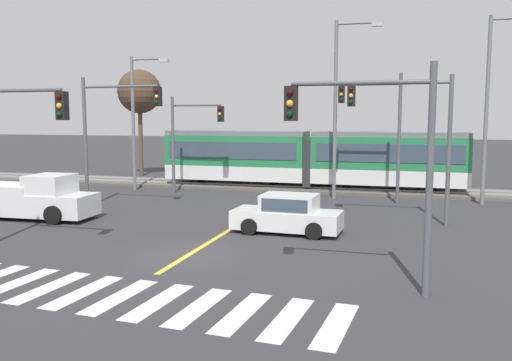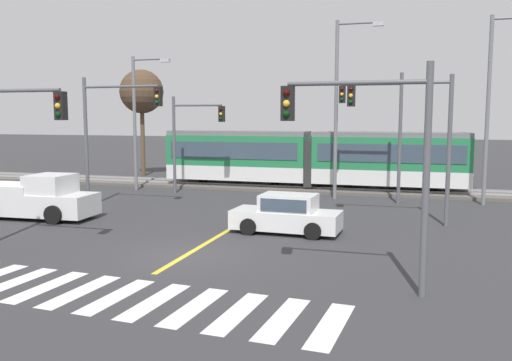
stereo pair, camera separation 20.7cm
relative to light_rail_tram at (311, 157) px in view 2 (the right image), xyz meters
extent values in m
plane|color=#333335|center=(-0.83, -17.03, -2.05)|extent=(200.00, 200.00, 0.00)
cube|color=#56514C|center=(-0.83, 0.01, -1.96)|extent=(120.00, 4.00, 0.18)
cube|color=#939399|center=(-0.83, -0.71, -1.82)|extent=(120.00, 0.08, 0.10)
cube|color=#939399|center=(-0.83, 0.73, -1.82)|extent=(120.00, 0.08, 0.10)
cube|color=silver|center=(-4.75, 0.01, -1.07)|extent=(9.00, 2.60, 0.90)
cube|color=#237A47|center=(-4.75, 0.01, 0.33)|extent=(9.00, 2.60, 1.90)
cube|color=#384756|center=(-4.75, -1.31, 0.38)|extent=(8.28, 0.04, 1.04)
cube|color=slate|center=(-4.75, 0.01, 1.42)|extent=(9.00, 2.39, 0.28)
cylinder|color=black|center=(-2.27, 0.01, -1.52)|extent=(0.70, 0.20, 0.70)
cylinder|color=black|center=(-7.22, 0.01, -1.52)|extent=(0.70, 0.20, 0.70)
cube|color=silver|center=(4.75, 0.01, -1.07)|extent=(9.00, 2.60, 0.90)
cube|color=#237A47|center=(4.75, 0.01, 0.33)|extent=(9.00, 2.60, 1.90)
cube|color=#384756|center=(4.75, -1.31, 0.38)|extent=(8.28, 0.04, 1.04)
cube|color=slate|center=(4.75, 0.01, 1.42)|extent=(9.00, 2.39, 0.28)
cylinder|color=black|center=(7.22, 0.01, -1.52)|extent=(0.70, 0.20, 0.70)
cylinder|color=black|center=(2.27, 0.01, -1.52)|extent=(0.70, 0.20, 0.70)
cube|color=#2D2D2D|center=(0.00, 0.01, -0.37)|extent=(0.50, 2.34, 2.80)
cube|color=silver|center=(-4.12, -21.09, -2.04)|extent=(0.74, 2.83, 0.01)
cube|color=silver|center=(-3.02, -21.16, -2.04)|extent=(0.74, 2.83, 0.01)
cube|color=silver|center=(-1.93, -21.23, -2.04)|extent=(0.74, 2.83, 0.01)
cube|color=silver|center=(-0.83, -21.30, -2.04)|extent=(0.74, 2.83, 0.01)
cube|color=silver|center=(0.27, -21.37, -2.04)|extent=(0.74, 2.83, 0.01)
cube|color=silver|center=(1.37, -21.45, -2.04)|extent=(0.74, 2.83, 0.01)
cube|color=silver|center=(2.47, -21.52, -2.04)|extent=(0.74, 2.83, 0.01)
cube|color=silver|center=(3.56, -21.59, -2.04)|extent=(0.74, 2.83, 0.01)
cube|color=silver|center=(4.66, -21.66, -2.04)|extent=(0.74, 2.83, 0.01)
cube|color=gold|center=(-0.83, -10.65, -2.05)|extent=(0.20, 17.31, 0.01)
cube|color=silver|center=(1.49, -12.72, -1.53)|extent=(4.26, 1.85, 0.72)
cube|color=silver|center=(1.59, -12.72, -0.85)|extent=(2.15, 1.59, 0.64)
cube|color=#384756|center=(0.59, -12.68, -0.85)|extent=(0.15, 1.43, 0.52)
cube|color=#384756|center=(1.56, -13.50, -0.85)|extent=(1.79, 0.10, 0.48)
cylinder|color=black|center=(0.20, -13.52, -1.73)|extent=(0.65, 0.24, 0.64)
cylinder|color=black|center=(0.26, -11.82, -1.73)|extent=(0.65, 0.24, 0.64)
cylinder|color=black|center=(2.71, -13.61, -1.73)|extent=(0.65, 0.24, 0.64)
cylinder|color=black|center=(2.78, -11.91, -1.73)|extent=(0.65, 0.24, 0.64)
cube|color=silver|center=(-9.91, -12.99, -1.38)|extent=(5.49, 2.22, 0.96)
cube|color=silver|center=(-9.11, -12.95, -0.48)|extent=(1.79, 1.92, 0.84)
cube|color=#384756|center=(-8.36, -12.91, -0.46)|extent=(0.18, 1.70, 0.66)
cube|color=silver|center=(-11.17, -12.13, -0.72)|extent=(2.70, 0.25, 0.36)
cylinder|color=black|center=(-8.40, -11.93, -1.65)|extent=(0.81, 0.32, 0.80)
cylinder|color=black|center=(-8.30, -13.89, -1.65)|extent=(0.81, 0.32, 0.80)
cylinder|color=black|center=(-11.53, -12.08, -1.65)|extent=(0.81, 0.32, 0.80)
cylinder|color=#515459|center=(-7.49, -3.76, 0.79)|extent=(0.18, 0.18, 5.68)
cylinder|color=#515459|center=(-5.99, -3.76, 3.11)|extent=(3.00, 0.12, 0.12)
cube|color=black|center=(-4.49, -3.76, 2.61)|extent=(0.32, 0.28, 0.90)
sphere|color=#360605|center=(-4.49, -3.91, 2.88)|extent=(0.18, 0.18, 0.18)
sphere|color=#F7AA26|center=(-4.49, -3.91, 2.61)|extent=(0.18, 0.18, 0.18)
sphere|color=black|center=(-4.49, -3.91, 2.34)|extent=(0.18, 0.18, 0.18)
cylinder|color=#515459|center=(5.40, -4.11, 1.32)|extent=(0.18, 0.18, 6.73)
cylinder|color=#515459|center=(3.90, -4.11, 4.12)|extent=(3.00, 0.12, 0.12)
cube|color=black|center=(2.40, -4.11, 3.62)|extent=(0.32, 0.28, 0.90)
sphere|color=#360605|center=(2.40, -4.26, 3.89)|extent=(0.18, 0.18, 0.18)
sphere|color=#F7AA26|center=(2.40, -4.26, 3.62)|extent=(0.18, 0.18, 0.18)
sphere|color=black|center=(2.40, -4.26, 3.35)|extent=(0.18, 0.18, 0.18)
cylinder|color=#515459|center=(7.53, -9.58, 1.05)|extent=(0.18, 0.18, 6.21)
cylinder|color=#515459|center=(5.53, -9.58, 3.84)|extent=(4.00, 0.12, 0.12)
cube|color=black|center=(3.53, -9.58, 3.34)|extent=(0.32, 0.28, 0.90)
sphere|color=#360605|center=(3.53, -9.73, 3.61)|extent=(0.18, 0.18, 0.18)
sphere|color=#F7AA26|center=(3.53, -9.73, 3.34)|extent=(0.18, 0.18, 0.18)
sphere|color=black|center=(3.53, -9.73, 3.07)|extent=(0.18, 0.18, 0.18)
cylinder|color=#515459|center=(-9.48, -9.64, 1.16)|extent=(0.18, 0.18, 6.42)
cylinder|color=#515459|center=(-7.48, -9.64, 3.90)|extent=(4.00, 0.12, 0.12)
cube|color=black|center=(-5.48, -9.64, 3.40)|extent=(0.32, 0.28, 0.90)
sphere|color=#360605|center=(-5.48, -9.79, 3.67)|extent=(0.18, 0.18, 0.18)
sphere|color=#F7AA26|center=(-5.48, -9.79, 3.40)|extent=(0.18, 0.18, 0.18)
sphere|color=black|center=(-5.48, -9.79, 3.13)|extent=(0.18, 0.18, 0.18)
cylinder|color=#515459|center=(6.56, -19.12, 0.87)|extent=(0.18, 0.18, 5.83)
cylinder|color=#515459|center=(4.81, -19.12, 3.30)|extent=(3.50, 0.12, 0.12)
cube|color=black|center=(3.06, -19.12, 2.80)|extent=(0.32, 0.28, 0.90)
sphere|color=#360605|center=(3.06, -19.27, 3.07)|extent=(0.18, 0.18, 0.18)
sphere|color=#F7AA26|center=(3.06, -19.27, 2.80)|extent=(0.18, 0.18, 0.18)
sphere|color=black|center=(3.06, -19.27, 2.53)|extent=(0.18, 0.18, 0.18)
cylinder|color=#515459|center=(-6.28, -18.21, 3.30)|extent=(3.50, 0.12, 0.12)
cube|color=black|center=(-4.53, -18.21, 2.80)|extent=(0.32, 0.28, 0.90)
sphere|color=#360605|center=(-4.53, -18.36, 3.07)|extent=(0.18, 0.18, 0.18)
sphere|color=#F7AA26|center=(-4.53, -18.36, 2.80)|extent=(0.18, 0.18, 0.18)
sphere|color=black|center=(-4.53, -18.36, 2.53)|extent=(0.18, 0.18, 0.18)
cylinder|color=slate|center=(-10.32, -3.31, 2.01)|extent=(0.20, 0.20, 8.11)
cylinder|color=slate|center=(-9.25, -3.31, 5.86)|extent=(2.13, 0.12, 0.12)
cube|color=#B2B2B7|center=(-8.19, -3.31, 5.76)|extent=(0.56, 0.28, 0.20)
cylinder|color=slate|center=(1.98, -3.43, 2.75)|extent=(0.20, 0.20, 9.60)
cylinder|color=slate|center=(3.05, -3.43, 7.35)|extent=(2.13, 0.12, 0.12)
cube|color=#B2B2B7|center=(4.11, -3.43, 7.25)|extent=(0.56, 0.28, 0.20)
cylinder|color=slate|center=(9.61, -3.26, 2.70)|extent=(0.20, 0.20, 9.51)
cylinder|color=slate|center=(10.43, -3.26, 7.26)|extent=(1.65, 0.12, 0.12)
cylinder|color=brown|center=(-13.86, 4.13, 0.82)|extent=(0.32, 0.32, 5.74)
sphere|color=#4C3828|center=(-13.86, 4.13, 4.35)|extent=(3.29, 3.29, 3.29)
camera|label=1|loc=(6.17, -33.00, 2.45)|focal=38.00mm
camera|label=2|loc=(6.37, -32.94, 2.45)|focal=38.00mm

